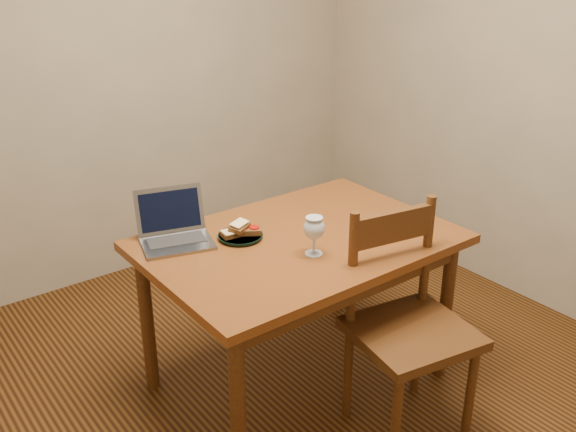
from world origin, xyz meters
TOP-DOWN VIEW (x-y plane):
  - floor at (0.00, 0.00)m, footprint 3.20×3.20m
  - back_wall at (0.00, 1.61)m, footprint 3.20×0.02m
  - right_wall at (1.61, 0.00)m, footprint 0.02×3.20m
  - table at (0.07, 0.06)m, footprint 1.30×0.90m
  - chair at (0.24, -0.43)m, footprint 0.52×0.51m
  - plate at (-0.13, 0.22)m, footprint 0.19×0.19m
  - sandwich_cheese at (-0.16, 0.23)m, footprint 0.10×0.07m
  - sandwich_tomato at (-0.09, 0.21)m, footprint 0.13×0.11m
  - sandwich_top at (-0.13, 0.22)m, footprint 0.11×0.10m
  - milk_glass at (0.02, -0.09)m, footprint 0.09×0.09m
  - laptop at (-0.36, 0.38)m, footprint 0.35×0.33m

SIDE VIEW (x-z plane):
  - floor at x=0.00m, z-range -0.02..0.00m
  - chair at x=0.24m, z-range 0.28..0.77m
  - table at x=0.07m, z-range 0.28..1.02m
  - plate at x=-0.13m, z-range 0.74..0.76m
  - sandwich_cheese at x=-0.16m, z-range 0.76..0.79m
  - sandwich_tomato at x=-0.09m, z-range 0.76..0.79m
  - sandwich_top at x=-0.13m, z-range 0.78..0.81m
  - laptop at x=-0.36m, z-range 0.69..0.90m
  - milk_glass at x=0.02m, z-range 0.74..0.91m
  - back_wall at x=0.00m, z-range 0.00..2.60m
  - right_wall at x=1.61m, z-range 0.00..2.60m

